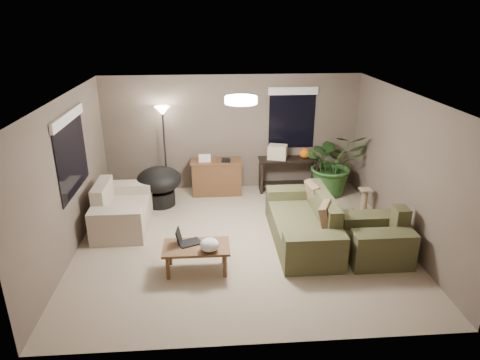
{
  "coord_description": "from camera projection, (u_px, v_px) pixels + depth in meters",
  "views": [
    {
      "loc": [
        -0.51,
        -6.5,
        3.67
      ],
      "look_at": [
        0.0,
        0.2,
        1.05
      ],
      "focal_mm": 32.0,
      "sensor_mm": 36.0,
      "label": 1
    }
  ],
  "objects": [
    {
      "name": "room_shell",
      "position": [
        241.0,
        173.0,
        6.96
      ],
      "size": [
        5.5,
        5.5,
        5.5
      ],
      "color": "tan",
      "rests_on": "ground"
    },
    {
      "name": "main_sofa",
      "position": [
        304.0,
        225.0,
        7.33
      ],
      "size": [
        0.95,
        2.2,
        0.85
      ],
      "color": "#4D4D2E",
      "rests_on": "ground"
    },
    {
      "name": "throw_pillows",
      "position": [
        320.0,
        205.0,
        7.22
      ],
      "size": [
        0.4,
        1.39,
        0.47
      ],
      "color": "#8C7251",
      "rests_on": "main_sofa"
    },
    {
      "name": "loveseat",
      "position": [
        121.0,
        211.0,
        7.84
      ],
      "size": [
        0.9,
        1.6,
        0.85
      ],
      "color": "beige",
      "rests_on": "ground"
    },
    {
      "name": "armchair",
      "position": [
        376.0,
        240.0,
        6.83
      ],
      "size": [
        0.95,
        1.0,
        0.85
      ],
      "color": "#454429",
      "rests_on": "ground"
    },
    {
      "name": "coffee_table",
      "position": [
        196.0,
        250.0,
        6.43
      ],
      "size": [
        1.0,
        0.55,
        0.42
      ],
      "color": "brown",
      "rests_on": "ground"
    },
    {
      "name": "laptop",
      "position": [
        185.0,
        240.0,
        6.46
      ],
      "size": [
        0.4,
        0.34,
        0.24
      ],
      "color": "black",
      "rests_on": "coffee_table"
    },
    {
      "name": "plastic_bag",
      "position": [
        210.0,
        245.0,
        6.24
      ],
      "size": [
        0.29,
        0.26,
        0.2
      ],
      "primitive_type": "ellipsoid",
      "rotation": [
        0.0,
        0.0,
        0.01
      ],
      "color": "white",
      "rests_on": "coffee_table"
    },
    {
      "name": "desk",
      "position": [
        217.0,
        177.0,
        9.23
      ],
      "size": [
        1.1,
        0.5,
        0.75
      ],
      "color": "brown",
      "rests_on": "ground"
    },
    {
      "name": "desk_papers",
      "position": [
        209.0,
        159.0,
        9.06
      ],
      "size": [
        0.67,
        0.27,
        0.12
      ],
      "color": "silver",
      "rests_on": "desk"
    },
    {
      "name": "console_table",
      "position": [
        288.0,
        172.0,
        9.37
      ],
      "size": [
        1.3,
        0.4,
        0.75
      ],
      "color": "black",
      "rests_on": "ground"
    },
    {
      "name": "pumpkin",
      "position": [
        305.0,
        153.0,
        9.24
      ],
      "size": [
        0.3,
        0.3,
        0.21
      ],
      "primitive_type": "ellipsoid",
      "rotation": [
        0.0,
        0.0,
        -0.21
      ],
      "color": "orange",
      "rests_on": "console_table"
    },
    {
      "name": "cardboard_box",
      "position": [
        277.0,
        152.0,
        9.18
      ],
      "size": [
        0.46,
        0.4,
        0.3
      ],
      "primitive_type": "cube",
      "rotation": [
        0.0,
        0.0,
        -0.31
      ],
      "color": "beige",
      "rests_on": "console_table"
    },
    {
      "name": "papasan_chair",
      "position": [
        159.0,
        183.0,
        8.64
      ],
      "size": [
        1.14,
        1.14,
        0.8
      ],
      "color": "black",
      "rests_on": "ground"
    },
    {
      "name": "floor_lamp",
      "position": [
        163.0,
        121.0,
        8.81
      ],
      "size": [
        0.32,
        0.32,
        1.91
      ],
      "color": "black",
      "rests_on": "ground"
    },
    {
      "name": "ceiling_fixture",
      "position": [
        241.0,
        100.0,
        6.52
      ],
      "size": [
        0.5,
        0.5,
        0.1
      ],
      "primitive_type": "cylinder",
      "color": "white",
      "rests_on": "room_shell"
    },
    {
      "name": "houseplant",
      "position": [
        333.0,
        170.0,
        9.15
      ],
      "size": [
        1.26,
        1.4,
        1.09
      ],
      "primitive_type": "imported",
      "color": "#2D5923",
      "rests_on": "ground"
    },
    {
      "name": "cat_scratching_post",
      "position": [
        364.0,
        202.0,
        8.38
      ],
      "size": [
        0.32,
        0.32,
        0.5
      ],
      "color": "tan",
      "rests_on": "ground"
    },
    {
      "name": "window_left",
      "position": [
        70.0,
        140.0,
        6.85
      ],
      "size": [
        0.05,
        1.56,
        1.33
      ],
      "color": "black",
      "rests_on": "room_shell"
    },
    {
      "name": "window_back",
      "position": [
        292.0,
        108.0,
        9.15
      ],
      "size": [
        1.06,
        0.05,
        1.33
      ],
      "color": "black",
      "rests_on": "room_shell"
    }
  ]
}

